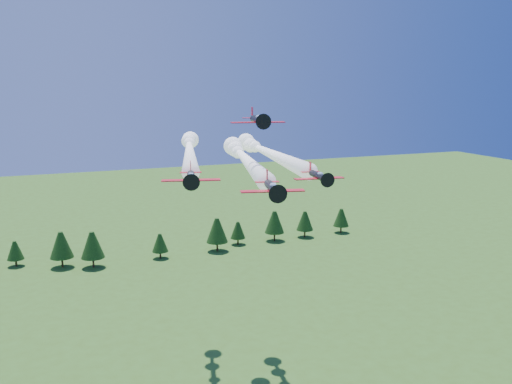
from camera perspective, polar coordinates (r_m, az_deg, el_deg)
name	(u,v)px	position (r m, az deg, el deg)	size (l,w,h in m)	color
plane_lead	(244,158)	(98.97, -1.18, 3.43)	(16.96, 50.98, 3.70)	black
plane_left	(189,150)	(108.23, -6.68, 4.23)	(19.32, 56.56, 3.70)	black
plane_right	(267,152)	(107.70, 1.10, 4.02)	(12.09, 51.09, 3.70)	black
plane_slot	(257,120)	(84.36, 0.14, 7.23)	(8.09, 8.85, 2.82)	black
treeline	(114,238)	(189.76, -14.00, -4.51)	(162.41, 21.39, 11.79)	#382314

